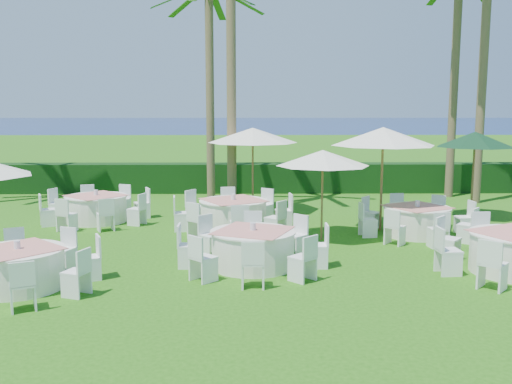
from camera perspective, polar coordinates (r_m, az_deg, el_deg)
ground at (r=12.07m, az=0.17°, el=-8.52°), size 120.00×120.00×0.00m
hedge at (r=23.72m, az=-0.27°, el=1.43°), size 34.00×1.00×1.20m
ocean at (r=113.59m, az=-0.63°, el=6.77°), size 260.00×260.00×0.00m
banquet_table_a at (r=12.20m, az=-22.65°, el=-6.98°), size 3.08×3.08×0.95m
banquet_table_b at (r=12.71m, az=-0.31°, el=-5.59°), size 3.32×3.32×1.00m
banquet_table_d at (r=18.31m, az=-15.66°, el=-1.53°), size 3.25×3.25×1.00m
banquet_table_e at (r=16.60m, az=-2.27°, el=-2.17°), size 3.47×3.47×1.04m
banquet_table_f at (r=16.41m, az=15.77°, el=-2.72°), size 3.24×3.24×0.97m
umbrella_b at (r=15.14m, az=6.69°, el=3.40°), size 2.47×2.47×2.41m
umbrella_c at (r=18.96m, az=-0.33°, el=5.69°), size 2.97×2.97×2.85m
umbrella_d at (r=16.52m, az=12.59°, el=5.45°), size 2.94×2.94×2.97m
umbrella_green at (r=19.13m, az=21.05°, el=4.93°), size 2.41×2.41×2.77m
palm_b at (r=22.39m, az=-4.64°, el=10.95°), size 4.25×4.37×8.09m
palm_c at (r=19.59m, az=-2.51°, el=14.56°), size 4.38×4.21×10.25m
palm_d at (r=23.65m, az=19.25°, el=11.13°), size 4.26×4.36×8.68m
palm_e at (r=22.48m, az=21.77°, el=11.67°), size 4.23×4.38×9.08m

